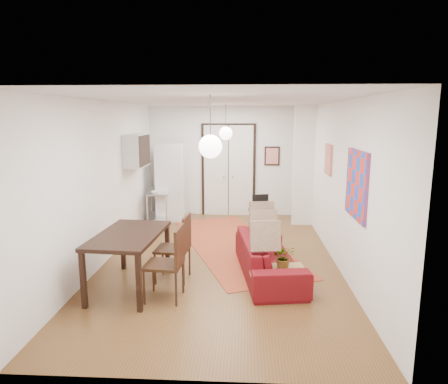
{
  "coord_description": "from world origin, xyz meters",
  "views": [
    {
      "loc": [
        0.45,
        -7.08,
        2.63
      ],
      "look_at": [
        0.06,
        0.16,
        1.25
      ],
      "focal_mm": 32.0,
      "sensor_mm": 36.0,
      "label": 1
    }
  ],
  "objects_px": {
    "sofa": "(269,257)",
    "fridge": "(170,182)",
    "dining_chair_far": "(165,255)",
    "dining_chair_near": "(173,240)",
    "dining_table": "(129,239)",
    "black_side_chair": "(258,207)",
    "kitchen_counter": "(158,203)",
    "coffee_table": "(277,271)"
  },
  "relations": [
    {
      "from": "sofa",
      "to": "fridge",
      "type": "distance_m",
      "value": 4.31
    },
    {
      "from": "sofa",
      "to": "dining_chair_far",
      "type": "distance_m",
      "value": 1.82
    },
    {
      "from": "dining_chair_near",
      "to": "dining_table",
      "type": "bearing_deg",
      "value": -48.4
    },
    {
      "from": "sofa",
      "to": "black_side_chair",
      "type": "relative_size",
      "value": 2.61
    },
    {
      "from": "black_side_chair",
      "to": "dining_chair_far",
      "type": "bearing_deg",
      "value": 54.54
    },
    {
      "from": "kitchen_counter",
      "to": "dining_chair_near",
      "type": "bearing_deg",
      "value": -81.69
    },
    {
      "from": "black_side_chair",
      "to": "fridge",
      "type": "bearing_deg",
      "value": -28.89
    },
    {
      "from": "kitchen_counter",
      "to": "dining_table",
      "type": "height_order",
      "value": "dining_table"
    },
    {
      "from": "kitchen_counter",
      "to": "dining_table",
      "type": "bearing_deg",
      "value": -92.12
    },
    {
      "from": "coffee_table",
      "to": "black_side_chair",
      "type": "bearing_deg",
      "value": 92.78
    },
    {
      "from": "coffee_table",
      "to": "dining_table",
      "type": "height_order",
      "value": "dining_table"
    },
    {
      "from": "kitchen_counter",
      "to": "black_side_chair",
      "type": "relative_size",
      "value": 1.32
    },
    {
      "from": "dining_table",
      "to": "black_side_chair",
      "type": "distance_m",
      "value": 4.19
    },
    {
      "from": "dining_table",
      "to": "dining_chair_far",
      "type": "xyz_separation_m",
      "value": [
        0.6,
        -0.24,
        -0.15
      ]
    },
    {
      "from": "kitchen_counter",
      "to": "sofa",
      "type": "bearing_deg",
      "value": -59.74
    },
    {
      "from": "dining_chair_far",
      "to": "sofa",
      "type": "bearing_deg",
      "value": 122.74
    },
    {
      "from": "black_side_chair",
      "to": "dining_chair_near",
      "type": "bearing_deg",
      "value": 50.43
    },
    {
      "from": "black_side_chair",
      "to": "dining_table",
      "type": "bearing_deg",
      "value": 45.65
    },
    {
      "from": "sofa",
      "to": "fridge",
      "type": "xyz_separation_m",
      "value": [
        -2.32,
        3.57,
        0.65
      ]
    },
    {
      "from": "dining_table",
      "to": "dining_chair_far",
      "type": "bearing_deg",
      "value": -21.66
    },
    {
      "from": "fridge",
      "to": "black_side_chair",
      "type": "xyz_separation_m",
      "value": [
        2.23,
        -0.57,
        -0.48
      ]
    },
    {
      "from": "dining_chair_near",
      "to": "dining_chair_far",
      "type": "height_order",
      "value": "same"
    },
    {
      "from": "dining_table",
      "to": "dining_chair_near",
      "type": "relative_size",
      "value": 1.52
    },
    {
      "from": "kitchen_counter",
      "to": "black_side_chair",
      "type": "xyz_separation_m",
      "value": [
        2.48,
        -0.26,
        -0.02
      ]
    },
    {
      "from": "sofa",
      "to": "dining_chair_far",
      "type": "bearing_deg",
      "value": 110.72
    },
    {
      "from": "dining_chair_near",
      "to": "dining_chair_far",
      "type": "xyz_separation_m",
      "value": [
        0.0,
        -0.7,
        0.0
      ]
    },
    {
      "from": "sofa",
      "to": "dining_chair_near",
      "type": "distance_m",
      "value": 1.61
    },
    {
      "from": "dining_chair_near",
      "to": "sofa",
      "type": "bearing_deg",
      "value": 99.84
    },
    {
      "from": "dining_chair_near",
      "to": "dining_chair_far",
      "type": "bearing_deg",
      "value": 4.01
    },
    {
      "from": "sofa",
      "to": "coffee_table",
      "type": "distance_m",
      "value": 0.66
    },
    {
      "from": "coffee_table",
      "to": "dining_chair_near",
      "type": "bearing_deg",
      "value": 163.4
    },
    {
      "from": "fridge",
      "to": "dining_table",
      "type": "bearing_deg",
      "value": -92.62
    },
    {
      "from": "dining_chair_near",
      "to": "black_side_chair",
      "type": "height_order",
      "value": "dining_chair_near"
    },
    {
      "from": "fridge",
      "to": "dining_chair_far",
      "type": "distance_m",
      "value": 4.51
    },
    {
      "from": "coffee_table",
      "to": "dining_chair_near",
      "type": "distance_m",
      "value": 1.76
    },
    {
      "from": "fridge",
      "to": "dining_chair_near",
      "type": "bearing_deg",
      "value": -83.31
    },
    {
      "from": "dining_table",
      "to": "sofa",
      "type": "bearing_deg",
      "value": 15.99
    },
    {
      "from": "dining_table",
      "to": "black_side_chair",
      "type": "height_order",
      "value": "dining_table"
    },
    {
      "from": "fridge",
      "to": "dining_table",
      "type": "relative_size",
      "value": 1.18
    },
    {
      "from": "kitchen_counter",
      "to": "black_side_chair",
      "type": "distance_m",
      "value": 2.49
    },
    {
      "from": "kitchen_counter",
      "to": "black_side_chair",
      "type": "height_order",
      "value": "black_side_chair"
    },
    {
      "from": "coffee_table",
      "to": "black_side_chair",
      "type": "relative_size",
      "value": 1.06
    }
  ]
}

